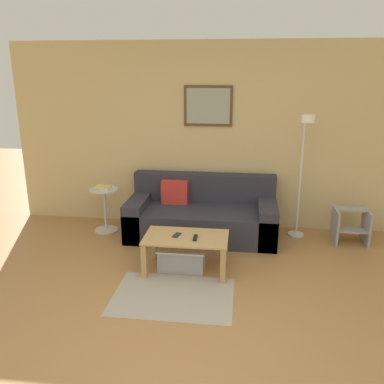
{
  "coord_description": "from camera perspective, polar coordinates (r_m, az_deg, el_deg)",
  "views": [
    {
      "loc": [
        0.47,
        -2.65,
        2.19
      ],
      "look_at": [
        -0.09,
        1.69,
        0.85
      ],
      "focal_mm": 38.0,
      "sensor_mm": 36.0,
      "label": 1
    }
  ],
  "objects": [
    {
      "name": "side_table",
      "position": [
        5.75,
        -12.12,
        -1.88
      ],
      "size": [
        0.39,
        0.39,
        0.61
      ],
      "color": "silver",
      "rests_on": "ground_plane"
    },
    {
      "name": "ground_plane",
      "position": [
        3.47,
        -2.23,
        -22.12
      ],
      "size": [
        16.0,
        16.0,
        0.0
      ],
      "primitive_type": "plane",
      "color": "#A87542"
    },
    {
      "name": "storage_bin",
      "position": [
        4.67,
        -1.4,
        -9.14
      ],
      "size": [
        0.53,
        0.36,
        0.26
      ],
      "color": "#9EA3A8",
      "rests_on": "ground_plane"
    },
    {
      "name": "wall_back",
      "position": [
        5.69,
        2.57,
        7.78
      ],
      "size": [
        5.6,
        0.09,
        2.55
      ],
      "color": "tan",
      "rests_on": "ground_plane"
    },
    {
      "name": "book_stack",
      "position": [
        5.67,
        -12.37,
        0.64
      ],
      "size": [
        0.22,
        0.16,
        0.04
      ],
      "color": "silver",
      "rests_on": "side_table"
    },
    {
      "name": "area_rug",
      "position": [
        4.2,
        -2.67,
        -14.36
      ],
      "size": [
        1.2,
        0.86,
        0.01
      ],
      "primitive_type": "cube",
      "color": "#A39989",
      "rests_on": "ground_plane"
    },
    {
      "name": "remote_control",
      "position": [
        4.45,
        0.45,
        -6.44
      ],
      "size": [
        0.04,
        0.15,
        0.02
      ],
      "primitive_type": "cube",
      "rotation": [
        0.0,
        0.0,
        0.02
      ],
      "color": "black",
      "rests_on": "coffee_table"
    },
    {
      "name": "cell_phone",
      "position": [
        4.54,
        -2.16,
        -6.06
      ],
      "size": [
        0.1,
        0.15,
        0.01
      ],
      "primitive_type": "cube",
      "rotation": [
        0.0,
        0.0,
        -0.25
      ],
      "color": "#1E2338",
      "rests_on": "coffee_table"
    },
    {
      "name": "step_stool",
      "position": [
        5.7,
        21.37,
        -4.28
      ],
      "size": [
        0.42,
        0.4,
        0.44
      ],
      "color": "#99999E",
      "rests_on": "ground_plane"
    },
    {
      "name": "floor_lamp",
      "position": [
        5.34,
        15.35,
        4.54
      ],
      "size": [
        0.22,
        0.42,
        1.65
      ],
      "color": "silver",
      "rests_on": "ground_plane"
    },
    {
      "name": "couch",
      "position": [
        5.51,
        1.36,
        -3.37
      ],
      "size": [
        1.97,
        0.89,
        0.79
      ],
      "color": "#2D2D38",
      "rests_on": "ground_plane"
    },
    {
      "name": "coffee_table",
      "position": [
        4.54,
        -0.84,
        -7.15
      ],
      "size": [
        0.93,
        0.54,
        0.41
      ],
      "color": "tan",
      "rests_on": "ground_plane"
    }
  ]
}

